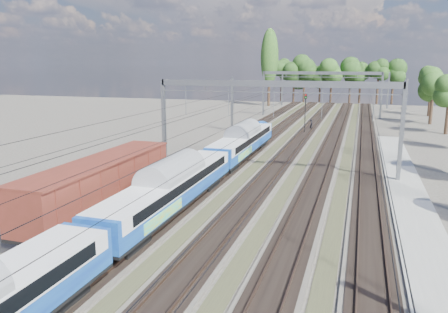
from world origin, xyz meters
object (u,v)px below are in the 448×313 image
(signal_near, at_px, (305,109))
(signal_far, at_px, (403,120))
(emu_train, at_px, (169,183))
(worker, at_px, (311,125))
(freight_boxcar, at_px, (101,184))

(signal_near, bearing_deg, signal_far, -24.62)
(emu_train, bearing_deg, signal_near, 83.78)
(emu_train, height_order, worker, emu_train)
(signal_near, distance_m, signal_far, 15.51)
(signal_far, bearing_deg, emu_train, -127.62)
(worker, distance_m, signal_far, 17.93)
(worker, bearing_deg, signal_near, 148.74)
(freight_boxcar, xyz_separation_m, signal_near, (8.86, 41.55, 1.45))
(worker, relative_size, signal_far, 0.29)
(worker, xyz_separation_m, signal_near, (-0.54, -4.22, 3.01))
(emu_train, height_order, freight_boxcar, emu_train)
(freight_boxcar, relative_size, worker, 9.11)
(signal_near, height_order, signal_far, signal_near)
(emu_train, bearing_deg, worker, 83.69)
(emu_train, height_order, signal_near, signal_near)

